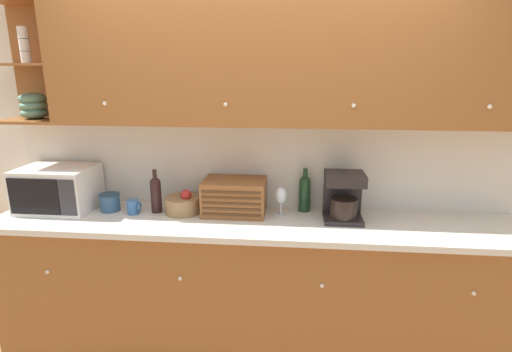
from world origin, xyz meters
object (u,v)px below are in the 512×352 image
(coffee_maker, at_px, (343,196))
(wine_glass, at_px, (281,197))
(mug, at_px, (133,207))
(second_wine_bottle, at_px, (305,192))
(storage_canister, at_px, (110,202))
(wine_bottle, at_px, (156,193))
(fruit_basket, at_px, (183,204))
(microwave, at_px, (58,189))
(bread_box, at_px, (235,197))

(coffee_maker, bearing_deg, wine_glass, 176.16)
(mug, bearing_deg, second_wine_bottle, 8.66)
(wine_glass, height_order, second_wine_bottle, second_wine_bottle)
(storage_canister, distance_m, wine_bottle, 0.35)
(fruit_basket, xyz_separation_m, second_wine_bottle, (0.84, 0.13, 0.08))
(coffee_maker, bearing_deg, storage_canister, 179.51)
(microwave, bearing_deg, wine_glass, 0.88)
(mug, bearing_deg, microwave, 176.13)
(storage_canister, relative_size, coffee_maker, 0.44)
(microwave, xyz_separation_m, wine_bottle, (0.71, 0.01, -0.02))
(microwave, bearing_deg, second_wine_bottle, 4.67)
(microwave, height_order, mug, microwave)
(microwave, bearing_deg, mug, -3.87)
(storage_canister, relative_size, mug, 1.43)
(fruit_basket, bearing_deg, bread_box, 4.59)
(wine_glass, distance_m, second_wine_bottle, 0.20)
(wine_glass, bearing_deg, coffee_maker, -3.84)
(microwave, distance_m, wine_bottle, 0.71)
(coffee_maker, bearing_deg, microwave, 179.90)
(fruit_basket, xyz_separation_m, coffee_maker, (1.09, -0.02, 0.10))
(wine_bottle, bearing_deg, wine_glass, 0.67)
(mug, height_order, second_wine_bottle, second_wine_bottle)
(wine_bottle, relative_size, bread_box, 0.72)
(bread_box, relative_size, wine_glass, 2.11)
(microwave, distance_m, coffee_maker, 1.99)
(fruit_basket, height_order, wine_glass, wine_glass)
(wine_bottle, bearing_deg, second_wine_bottle, 7.07)
(mug, height_order, wine_bottle, wine_bottle)
(storage_canister, xyz_separation_m, bread_box, (0.89, 0.03, 0.06))
(storage_canister, xyz_separation_m, second_wine_bottle, (1.37, 0.13, 0.08))
(storage_canister, bearing_deg, coffee_maker, -0.49)
(second_wine_bottle, height_order, coffee_maker, coffee_maker)
(fruit_basket, bearing_deg, wine_glass, 0.67)
(storage_canister, bearing_deg, microwave, -178.39)
(storage_canister, bearing_deg, mug, -14.14)
(bread_box, bearing_deg, wine_bottle, -176.75)
(wine_bottle, height_order, wine_glass, wine_bottle)
(microwave, height_order, fruit_basket, microwave)
(mug, height_order, bread_box, bread_box)
(bread_box, xyz_separation_m, second_wine_bottle, (0.48, 0.10, 0.02))
(mug, height_order, fruit_basket, fruit_basket)
(microwave, distance_m, fruit_basket, 0.90)
(microwave, height_order, bread_box, microwave)
(storage_canister, distance_m, second_wine_bottle, 1.38)
(storage_canister, relative_size, second_wine_bottle, 0.47)
(storage_canister, relative_size, fruit_basket, 0.59)
(bread_box, bearing_deg, mug, -173.22)
(storage_canister, bearing_deg, second_wine_bottle, 5.48)
(microwave, height_order, storage_canister, microwave)
(microwave, bearing_deg, wine_bottle, 1.14)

